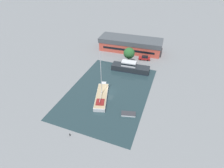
{
  "coord_description": "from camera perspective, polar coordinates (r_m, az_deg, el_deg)",
  "views": [
    {
      "loc": [
        16.23,
        -40.14,
        34.26
      ],
      "look_at": [
        0.0,
        2.66,
        1.0
      ],
      "focal_mm": 28.0,
      "sensor_mm": 36.0,
      "label": 1
    }
  ],
  "objects": [
    {
      "name": "warehouse_building",
      "position": [
        80.03,
        6.04,
        12.73
      ],
      "size": [
        27.78,
        10.77,
        5.72
      ],
      "rotation": [
        0.0,
        0.0,
        0.05
      ],
      "color": "#C64C3D",
      "rests_on": "ground"
    },
    {
      "name": "mooring_bollard",
      "position": [
        44.05,
        -13.61,
        -15.77
      ],
      "size": [
        0.25,
        0.25,
        0.68
      ],
      "color": "black",
      "rests_on": "ground"
    },
    {
      "name": "sailboat_moored",
      "position": [
        52.33,
        -3.41,
        -3.98
      ],
      "size": [
        6.48,
        13.09,
        14.8
      ],
      "rotation": [
        0.0,
        0.0,
        0.29
      ],
      "color": "silver",
      "rests_on": "water_canal"
    },
    {
      "name": "small_dinghy",
      "position": [
        47.56,
        5.39,
        -9.73
      ],
      "size": [
        4.13,
        2.59,
        0.63
      ],
      "rotation": [
        0.0,
        0.0,
        1.83
      ],
      "color": "white",
      "rests_on": "water_canal"
    },
    {
      "name": "quay_tree_near_building",
      "position": [
        68.46,
        5.61,
        9.98
      ],
      "size": [
        4.31,
        4.31,
        6.59
      ],
      "color": "brown",
      "rests_on": "ground"
    },
    {
      "name": "motor_cruiser",
      "position": [
        65.15,
        5.94,
        5.46
      ],
      "size": [
        14.23,
        4.86,
        3.65
      ],
      "rotation": [
        0.0,
        0.0,
        1.64
      ],
      "color": "#23282D",
      "rests_on": "water_canal"
    },
    {
      "name": "ground_plane",
      "position": [
        55.21,
        -0.98,
        -2.36
      ],
      "size": [
        440.0,
        440.0,
        0.0
      ],
      "primitive_type": "plane",
      "color": "gray"
    },
    {
      "name": "water_canal",
      "position": [
        55.21,
        -0.98,
        -2.36
      ],
      "size": [
        24.1,
        35.48,
        0.01
      ],
      "primitive_type": "cube",
      "color": "#23383D",
      "rests_on": "ground"
    },
    {
      "name": "parked_car",
      "position": [
        73.58,
        10.56,
        8.36
      ],
      "size": [
        4.91,
        2.49,
        1.71
      ],
      "rotation": [
        0.0,
        0.0,
        1.74
      ],
      "color": "maroon",
      "rests_on": "ground"
    }
  ]
}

